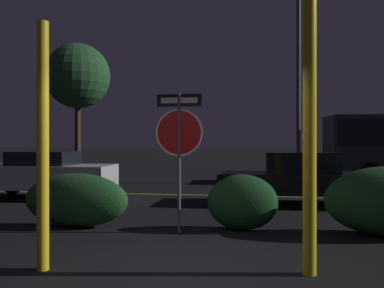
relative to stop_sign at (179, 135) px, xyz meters
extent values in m
plane|color=black|center=(0.39, -2.21, -1.73)|extent=(260.00, 260.00, 0.00)
cube|color=gold|center=(0.39, 5.41, -1.73)|extent=(35.46, 0.12, 0.01)
cylinder|color=#4C4C51|center=(0.00, 0.00, -0.50)|extent=(0.06, 0.06, 2.45)
cylinder|color=white|center=(0.00, 0.00, 0.04)|extent=(0.84, 0.04, 0.84)
cylinder|color=#B71414|center=(0.00, 0.00, 0.04)|extent=(0.77, 0.04, 0.77)
cube|color=black|center=(0.00, 0.00, 0.60)|extent=(0.80, 0.05, 0.22)
cube|color=white|center=(0.00, 0.00, 0.60)|extent=(0.66, 0.05, 0.10)
cylinder|color=yellow|center=(-1.26, -2.45, -0.18)|extent=(0.15, 0.15, 3.09)
cylinder|color=yellow|center=(2.00, -2.12, -0.02)|extent=(0.16, 0.16, 3.41)
ellipsoid|color=#1E4C23|center=(-2.01, 0.17, -1.22)|extent=(2.02, 0.74, 1.02)
ellipsoid|color=#19421E|center=(1.09, 0.38, -1.22)|extent=(1.28, 0.76, 1.01)
cube|color=silver|center=(-4.83, 4.03, -1.11)|extent=(4.23, 2.10, 0.65)
cube|color=black|center=(-4.71, 4.04, -0.59)|extent=(1.75, 1.67, 0.39)
cylinder|color=black|center=(-6.16, 4.80, -1.43)|extent=(0.61, 0.24, 0.60)
cylinder|color=black|center=(-3.49, 3.26, -1.43)|extent=(0.61, 0.24, 0.60)
cylinder|color=black|center=(-3.62, 4.99, -1.43)|extent=(0.61, 0.24, 0.60)
cube|color=black|center=(2.58, 3.91, -1.17)|extent=(4.46, 1.70, 0.51)
cube|color=black|center=(2.45, 3.91, -0.65)|extent=(1.78, 1.46, 0.53)
cylinder|color=black|center=(3.97, 4.72, -1.43)|extent=(0.60, 0.20, 0.60)
cylinder|color=black|center=(3.96, 3.09, -1.43)|extent=(0.60, 0.20, 0.60)
cylinder|color=black|center=(1.20, 4.72, -1.43)|extent=(0.60, 0.20, 0.60)
cylinder|color=black|center=(1.20, 3.09, -1.43)|extent=(0.60, 0.20, 0.60)
cube|color=#2D2D33|center=(5.38, 10.50, -0.20)|extent=(2.68, 2.31, 2.26)
cube|color=black|center=(5.38, 10.50, 0.25)|extent=(2.42, 2.34, 1.00)
cylinder|color=black|center=(5.51, 9.41, -1.31)|extent=(0.86, 0.33, 0.84)
cylinder|color=black|center=(5.37, 11.60, -1.31)|extent=(0.86, 0.33, 0.84)
cylinder|color=#4C4C51|center=(2.90, 9.91, 2.04)|extent=(0.16, 0.16, 7.53)
cylinder|color=#422D1E|center=(-8.83, 15.53, 0.30)|extent=(0.32, 0.32, 4.07)
sphere|color=#235128|center=(-8.83, 15.53, 3.66)|extent=(3.68, 3.68, 3.68)
camera|label=1|loc=(1.41, -7.40, -0.15)|focal=40.00mm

